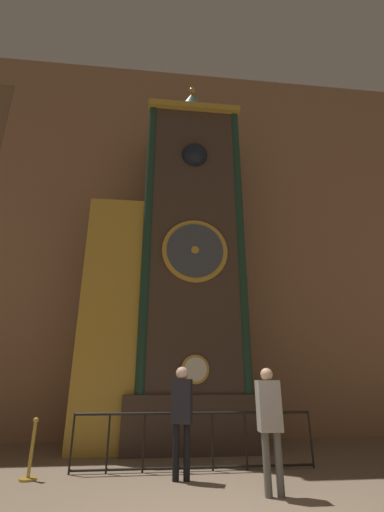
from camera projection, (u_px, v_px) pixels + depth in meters
cathedral_back_wall at (176, 224)px, 11.57m from camera, size 24.00×0.32×13.09m
clock_tower at (176, 265)px, 9.51m from camera, size 4.46×1.82×11.01m
railing_fence at (196, 437)px, 6.34m from camera, size 4.48×0.05×0.98m
visitor_near at (182, 409)px, 5.92m from camera, size 0.39×0.31×1.77m
visitor_far at (270, 416)px, 5.14m from camera, size 0.34×0.22×1.73m
stanchion_post at (30, 460)px, 5.71m from camera, size 0.28×0.28×0.94m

